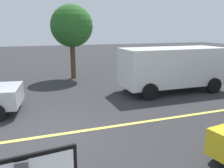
# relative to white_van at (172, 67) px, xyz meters

# --- Properties ---
(ground_plane) EXTENTS (80.00, 80.00, 0.00)m
(ground_plane) POSITION_rel_white_van_xyz_m (-6.40, -3.21, -1.27)
(ground_plane) COLOR #2D2D30
(lane_marking_centre) EXTENTS (28.00, 0.16, 0.01)m
(lane_marking_centre) POSITION_rel_white_van_xyz_m (-3.40, -3.21, -1.26)
(lane_marking_centre) COLOR #E0D14C
(white_van) EXTENTS (5.22, 2.31, 2.20)m
(white_van) POSITION_rel_white_van_xyz_m (0.00, 0.00, 0.00)
(white_van) COLOR white
(white_van) RESTS_ON ground_plane
(tree_centre_verge) EXTENTS (2.60, 2.60, 4.59)m
(tree_centre_verge) POSITION_rel_white_van_xyz_m (-4.06, 4.91, 1.99)
(tree_centre_verge) COLOR #513823
(tree_centre_verge) RESTS_ON ground_plane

